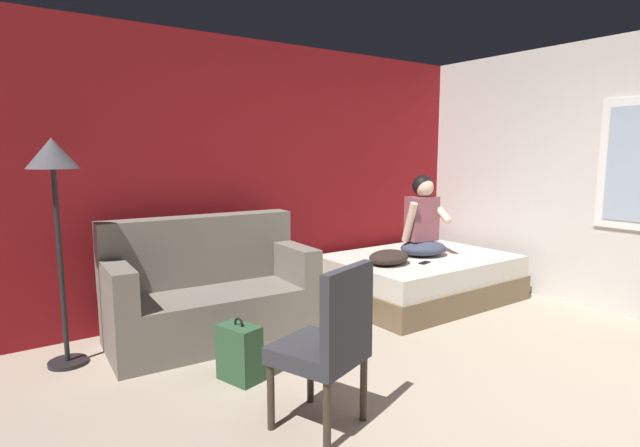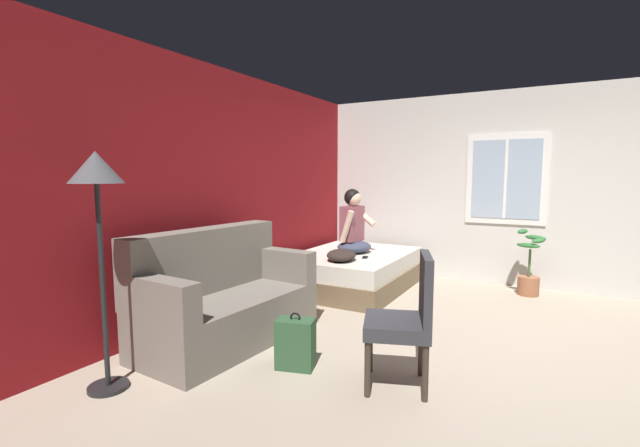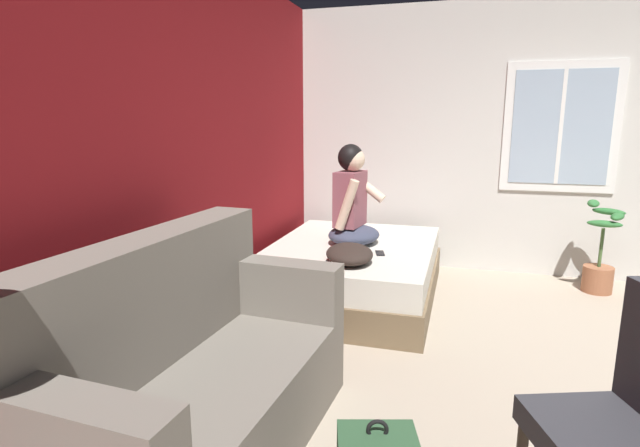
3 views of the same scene
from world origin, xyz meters
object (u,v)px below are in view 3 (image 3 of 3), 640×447
throw_pillow (349,254)px  cell_phone (380,253)px  couch (190,379)px  side_chair (627,418)px  potted_plant (600,260)px  bed (352,271)px  person_seated (352,204)px

throw_pillow → cell_phone: bearing=-29.6°
couch → side_chair: bearing=-90.9°
potted_plant → couch: bearing=142.2°
couch → cell_phone: bearing=-14.1°
potted_plant → cell_phone: bearing=117.9°
bed → potted_plant: potted_plant is taller
side_chair → person_seated: 2.87m
throw_pillow → couch: bearing=169.1°
potted_plant → person_seated: bearing=108.1°
couch → cell_phone: couch is taller
bed → couch: 2.35m
couch → person_seated: person_seated is taller
couch → throw_pillow: 1.81m
couch → cell_phone: size_ratio=12.13×
side_chair → throw_pillow: side_chair is taller
side_chair → cell_phone: (2.12, 1.23, -0.05)m
bed → couch: bearing=174.0°
side_chair → cell_phone: 2.45m
throw_pillow → cell_phone: size_ratio=3.33×
side_chair → throw_pillow: (1.80, 1.42, 0.02)m
side_chair → person_seated: (2.40, 1.53, 0.30)m
bed → person_seated: person_seated is taller
bed → cell_phone: 0.44m
bed → couch: size_ratio=1.11×
potted_plant → side_chair: bearing=168.5°
bed → cell_phone: bearing=-130.1°
throw_pillow → cell_phone: 0.38m
side_chair → potted_plant: size_ratio=1.15×
bed → person_seated: size_ratio=2.22×
person_seated → throw_pillow: size_ratio=1.82×
couch → potted_plant: couch is taller
bed → cell_phone: cell_phone is taller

